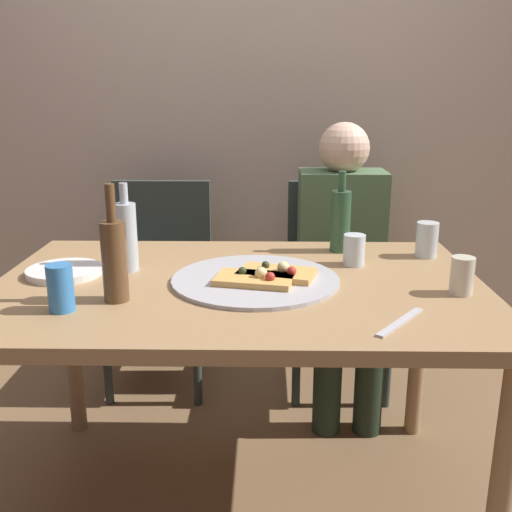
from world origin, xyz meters
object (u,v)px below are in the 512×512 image
dining_table (239,307)px  beer_bottle (341,220)px  pizza_slice_last (255,279)px  wine_bottle (114,258)px  chair_right (337,271)px  wine_glass (354,250)px  chair_left (160,270)px  tumbler_near (427,240)px  tumbler_far (462,276)px  guest_in_sweater (343,253)px  pizza_tray (255,280)px  soda_can (61,288)px  plate_stack (64,271)px  table_knife (400,322)px  water_bottle (126,236)px  pizza_slice_extra (277,273)px

dining_table → beer_bottle: beer_bottle is taller
pizza_slice_last → wine_bottle: 0.40m
beer_bottle → chair_right: beer_bottle is taller
wine_glass → beer_bottle: bearing=98.7°
chair_left → beer_bottle: bearing=144.3°
tumbler_near → dining_table: bearing=-155.9°
tumbler_far → guest_in_sweater: 0.86m
chair_left → chair_right: same height
guest_in_sweater → pizza_tray: bearing=64.0°
pizza_tray → beer_bottle: beer_bottle is taller
soda_can → chair_left: 1.15m
tumbler_near → wine_bottle: bearing=-154.9°
pizza_slice_last → plate_stack: size_ratio=1.07×
table_knife → chair_right: chair_right is taller
water_bottle → plate_stack: bearing=-164.6°
soda_can → chair_right: bearing=52.9°
wine_glass → wine_bottle: bearing=-153.6°
pizza_tray → water_bottle: bearing=165.1°
wine_bottle → table_knife: wine_bottle is taller
beer_bottle → plate_stack: size_ratio=1.24×
wine_glass → plate_stack: (-0.89, -0.12, -0.04)m
pizza_slice_extra → wine_glass: bearing=32.8°
pizza_slice_extra → pizza_slice_last: bearing=-138.5°
pizza_tray → pizza_slice_last: 0.04m
plate_stack → chair_right: bearing=41.1°
pizza_slice_extra → table_knife: bearing=-48.0°
wine_glass → plate_stack: 0.90m
wine_bottle → wine_glass: wine_bottle is taller
wine_glass → soda_can: (-0.80, -0.41, 0.01)m
tumbler_near → guest_in_sweater: guest_in_sweater is taller
wine_glass → plate_stack: bearing=-172.4°
dining_table → wine_glass: (0.36, 0.17, 0.13)m
beer_bottle → chair_right: bearing=83.1°
pizza_slice_extra → tumbler_near: tumbler_near is taller
pizza_slice_extra → guest_in_sweater: guest_in_sweater is taller
plate_stack → chair_right: size_ratio=0.25×
pizza_slice_last → pizza_slice_extra: size_ratio=0.98×
chair_left → pizza_slice_extra: bearing=120.9°
plate_stack → table_knife: bearing=-21.2°
plate_stack → chair_left: (0.14, 0.81, -0.25)m
soda_can → table_knife: 0.85m
beer_bottle → chair_right: size_ratio=0.31×
pizza_slice_last → tumbler_far: tumbler_far is taller
wine_glass → plate_stack: size_ratio=0.44×
wine_glass → plate_stack: wine_glass is taller
dining_table → table_knife: table_knife is taller
pizza_slice_last → beer_bottle: 0.49m
pizza_tray → soda_can: bearing=-153.9°
tumbler_far → plate_stack: tumbler_far is taller
table_knife → guest_in_sweater: guest_in_sweater is taller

